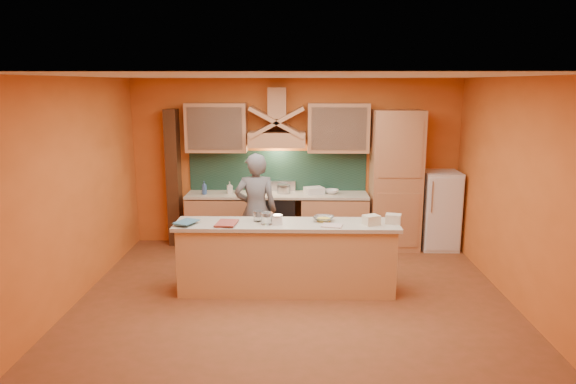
{
  "coord_description": "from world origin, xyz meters",
  "views": [
    {
      "loc": [
        0.05,
        -6.11,
        2.72
      ],
      "look_at": [
        -0.09,
        0.9,
        1.23
      ],
      "focal_mm": 32.0,
      "sensor_mm": 36.0,
      "label": 1
    }
  ],
  "objects_px": {
    "fridge": "(439,210)",
    "person": "(256,211)",
    "stove": "(277,221)",
    "mixing_bowl": "(324,219)",
    "kitchen_scale": "(277,220)"
  },
  "relations": [
    {
      "from": "kitchen_scale",
      "to": "person",
      "type": "bearing_deg",
      "value": 113.26
    },
    {
      "from": "fridge",
      "to": "person",
      "type": "height_order",
      "value": "person"
    },
    {
      "from": "stove",
      "to": "person",
      "type": "relative_size",
      "value": 0.52
    },
    {
      "from": "stove",
      "to": "kitchen_scale",
      "type": "relative_size",
      "value": 7.41
    },
    {
      "from": "kitchen_scale",
      "to": "mixing_bowl",
      "type": "bearing_deg",
      "value": 17.37
    },
    {
      "from": "stove",
      "to": "kitchen_scale",
      "type": "height_order",
      "value": "kitchen_scale"
    },
    {
      "from": "person",
      "to": "mixing_bowl",
      "type": "height_order",
      "value": "person"
    },
    {
      "from": "stove",
      "to": "person",
      "type": "distance_m",
      "value": 1.07
    },
    {
      "from": "person",
      "to": "mixing_bowl",
      "type": "distance_m",
      "value": 1.3
    },
    {
      "from": "stove",
      "to": "mixing_bowl",
      "type": "relative_size",
      "value": 3.43
    },
    {
      "from": "stove",
      "to": "fridge",
      "type": "distance_m",
      "value": 2.71
    },
    {
      "from": "mixing_bowl",
      "to": "kitchen_scale",
      "type": "bearing_deg",
      "value": -166.28
    },
    {
      "from": "mixing_bowl",
      "to": "fridge",
      "type": "bearing_deg",
      "value": 41.89
    },
    {
      "from": "fridge",
      "to": "mixing_bowl",
      "type": "distance_m",
      "value": 2.73
    },
    {
      "from": "fridge",
      "to": "person",
      "type": "relative_size",
      "value": 0.75
    }
  ]
}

